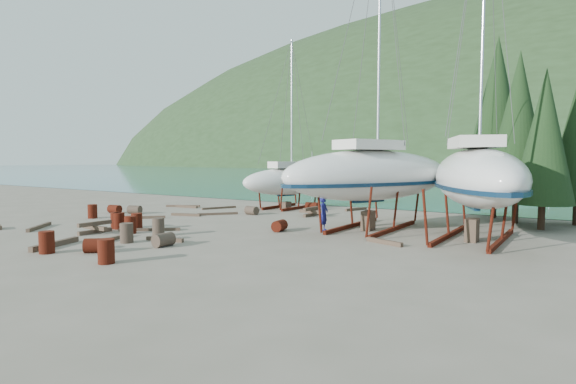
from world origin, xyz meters
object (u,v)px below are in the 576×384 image
Objects in this scene: large_sailboat_near at (373,175)px; small_sailboat_shore at (289,181)px; large_sailboat_far at (476,177)px; worker at (324,214)px.

large_sailboat_near is 11.47m from small_sailboat_shore.
large_sailboat_near reaches higher than large_sailboat_far.
worker is at bearing -25.75° from small_sailboat_shore.
small_sailboat_shore is (-14.84, 6.66, -0.82)m from large_sailboat_far.
large_sailboat_near reaches higher than worker.
large_sailboat_near is 3.39m from worker.
large_sailboat_near is 5.27m from large_sailboat_far.
small_sailboat_shore reaches higher than worker.
large_sailboat_near reaches higher than small_sailboat_shore.
small_sailboat_shore is (-9.59, 6.24, -0.81)m from large_sailboat_near.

